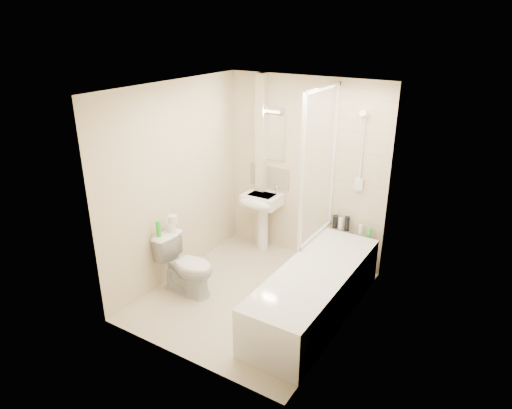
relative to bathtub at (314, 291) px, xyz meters
The scene contains 24 objects.
floor 0.81m from the bathtub, behind, with size 2.50×2.50×0.00m, color beige.
wall_back 1.68m from the bathtub, 122.04° to the left, with size 2.20×0.02×2.40m, color beige.
wall_left 2.06m from the bathtub, behind, with size 0.02×2.50×2.40m, color beige.
wall_right 0.98m from the bathtub, ahead, with size 0.02×2.50×2.40m, color beige.
ceiling 2.24m from the bathtub, behind, with size 2.20×2.50×0.02m, color white.
tile_back 1.64m from the bathtub, 90.00° to the left, with size 0.70×0.01×1.75m, color beige.
tile_right 1.19m from the bathtub, ahead, with size 0.01×2.10×1.75m, color beige.
pipe_boxing 2.00m from the bathtub, 140.27° to the left, with size 0.12×0.12×2.40m, color beige.
splashback 1.89m from the bathtub, 136.90° to the left, with size 0.60×0.01×0.30m, color beige.
mirror 2.17m from the bathtub, 136.95° to the left, with size 0.46×0.01×0.60m, color white.
strip_light 2.39m from the bathtub, 137.50° to the left, with size 0.42×0.07×0.07m, color silver.
bathtub is the anchor object (origin of this frame).
shower_screen 1.42m from the bathtub, 115.11° to the left, with size 0.04×0.92×1.80m.
shower_fixture 1.70m from the bathtub, 90.09° to the left, with size 0.10×0.16×0.99m.
pedestal_sink 1.64m from the bathtub, 142.85° to the left, with size 0.49×0.46×0.95m.
bottle_black_a 1.19m from the bathtub, 102.59° to the left, with size 0.07×0.07×0.17m, color black.
bottle_white_a 1.17m from the bathtub, 98.83° to the left, with size 0.06×0.06×0.15m, color white.
bottle_black_b 1.17m from the bathtub, 94.55° to the left, with size 0.06×0.06×0.19m, color black.
bottle_white_b 1.16m from the bathtub, 85.35° to the left, with size 0.05×0.05×0.12m, color silver.
bottle_green 1.17m from the bathtub, 79.64° to the left, with size 0.06×0.06×0.10m, color green.
toilet 1.52m from the bathtub, 165.71° to the right, with size 0.70×0.41×0.71m, color white.
toilet_roll_lower 1.81m from the bathtub, 169.58° to the right, with size 0.10×0.10×0.11m, color white.
toilet_roll_upper 1.82m from the bathtub, behind, with size 0.11×0.11×0.09m, color white.
green_bottle 1.89m from the bathtub, 164.32° to the right, with size 0.06×0.06×0.19m, color green.
Camera 1 is at (2.44, -3.85, 3.03)m, focal length 32.00 mm.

